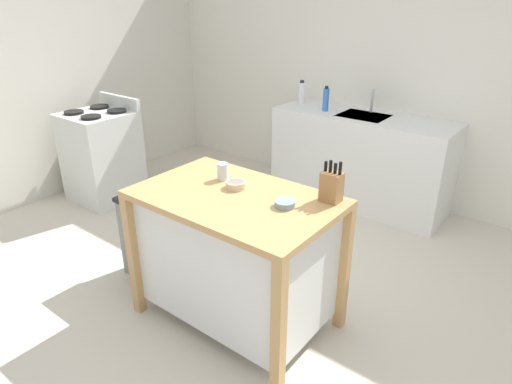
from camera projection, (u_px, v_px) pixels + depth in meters
ground_plane at (236, 308)px, 2.99m from camera, size 6.48×6.48×0.00m
wall_back at (397, 67)px, 4.18m from camera, size 5.48×0.10×2.60m
wall_left at (88, 60)px, 4.63m from camera, size 0.10×3.00×2.60m
kitchen_island at (236, 253)px, 2.71m from camera, size 1.18×0.75×0.88m
knife_block at (331, 186)px, 2.45m from camera, size 0.11×0.09×0.24m
bowl_ceramic_small at (236, 184)px, 2.64m from camera, size 0.12×0.12×0.04m
bowl_stoneware_deep at (285, 204)px, 2.41m from camera, size 0.11×0.11×0.03m
drinking_cup at (223, 171)px, 2.74m from camera, size 0.07×0.07×0.11m
trash_bin at (149, 237)px, 3.24m from camera, size 0.36×0.28×0.63m
sink_counter at (360, 159)px, 4.35m from camera, size 1.71×0.60×0.89m
sink_faucet at (372, 101)px, 4.22m from camera, size 0.02×0.02×0.22m
bottle_spray_cleaner at (302, 92)px, 4.57m from camera, size 0.07×0.07×0.23m
bottle_dish_soap at (326, 99)px, 4.26m from camera, size 0.06×0.06×0.24m
stove at (102, 156)px, 4.42m from camera, size 0.60×0.60×1.01m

